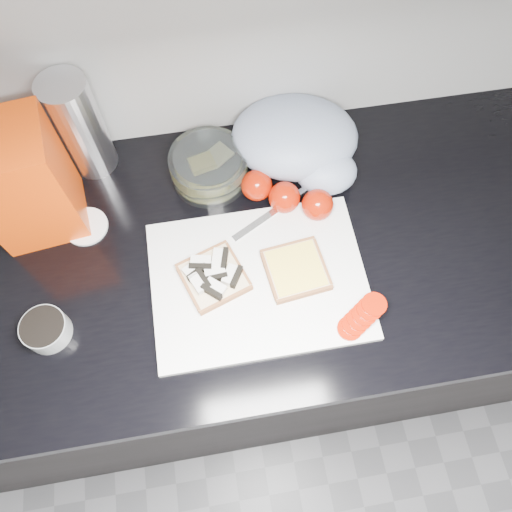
{
  "coord_description": "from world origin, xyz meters",
  "views": [
    {
      "loc": [
        0.06,
        0.76,
        1.77
      ],
      "look_at": [
        0.12,
        1.15,
        0.95
      ],
      "focal_mm": 35.0,
      "sensor_mm": 36.0,
      "label": 1
    }
  ],
  "objects_px": {
    "glass_bowl": "(209,167)",
    "bread_bag": "(23,183)",
    "steel_canister": "(80,127)",
    "cutting_board": "(259,280)"
  },
  "relations": [
    {
      "from": "glass_bowl",
      "to": "bread_bag",
      "type": "height_order",
      "value": "bread_bag"
    },
    {
      "from": "steel_canister",
      "to": "cutting_board",
      "type": "bearing_deg",
      "value": -48.28
    },
    {
      "from": "glass_bowl",
      "to": "steel_canister",
      "type": "bearing_deg",
      "value": 161.5
    },
    {
      "from": "glass_bowl",
      "to": "bread_bag",
      "type": "xyz_separation_m",
      "value": [
        -0.33,
        -0.04,
        0.09
      ]
    },
    {
      "from": "bread_bag",
      "to": "steel_canister",
      "type": "distance_m",
      "value": 0.16
    },
    {
      "from": "cutting_board",
      "to": "steel_canister",
      "type": "relative_size",
      "value": 1.8
    },
    {
      "from": "cutting_board",
      "to": "bread_bag",
      "type": "distance_m",
      "value": 0.46
    },
    {
      "from": "steel_canister",
      "to": "glass_bowl",
      "type": "bearing_deg",
      "value": -18.5
    },
    {
      "from": "bread_bag",
      "to": "steel_canister",
      "type": "height_order",
      "value": "bread_bag"
    },
    {
      "from": "glass_bowl",
      "to": "bread_bag",
      "type": "relative_size",
      "value": 0.65
    }
  ]
}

